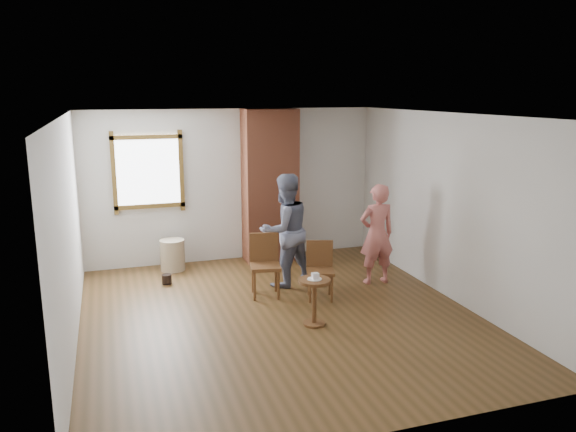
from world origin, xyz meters
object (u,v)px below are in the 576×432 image
object	(u,v)px
dining_chair_left	(265,261)
dining_chair_right	(320,267)
side_table	(314,294)
man	(285,230)
person_pink	(377,234)
stoneware_crock	(173,255)

from	to	relation	value
dining_chair_left	dining_chair_right	world-z (taller)	dining_chair_left
side_table	man	distance (m)	1.61
person_pink	dining_chair_left	bearing A→B (deg)	-0.89
man	person_pink	distance (m)	1.40
person_pink	side_table	bearing A→B (deg)	39.70
dining_chair_left	dining_chair_right	distance (m)	0.80
dining_chair_right	side_table	size ratio (longest dim) A/B	1.35
dining_chair_right	stoneware_crock	bearing A→B (deg)	150.98
side_table	person_pink	bearing A→B (deg)	39.57
stoneware_crock	side_table	bearing A→B (deg)	-62.83
person_pink	dining_chair_right	bearing A→B (deg)	17.13
dining_chair_left	side_table	world-z (taller)	dining_chair_left
dining_chair_right	side_table	world-z (taller)	dining_chair_right
dining_chair_left	man	distance (m)	0.62
dining_chair_left	stoneware_crock	bearing A→B (deg)	136.54
side_table	dining_chair_left	bearing A→B (deg)	103.48
side_table	man	world-z (taller)	man
dining_chair_left	side_table	xyz separation A→B (m)	(0.30, -1.24, -0.10)
dining_chair_right	person_pink	distance (m)	1.13
dining_chair_right	man	size ratio (longest dim) A/B	0.48
man	person_pink	bearing A→B (deg)	149.60
stoneware_crock	man	world-z (taller)	man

